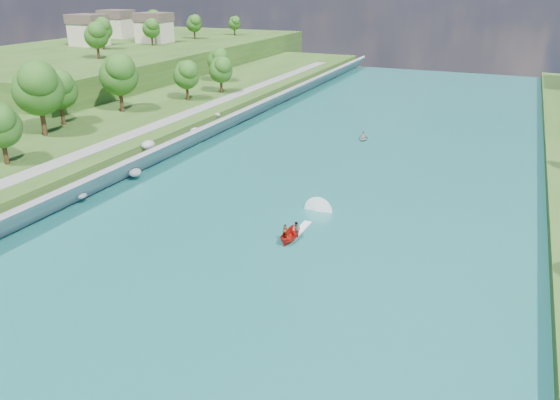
% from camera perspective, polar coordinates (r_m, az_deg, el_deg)
% --- Properties ---
extents(ground, '(260.00, 260.00, 0.00)m').
position_cam_1_polar(ground, '(49.31, -7.25, -10.12)').
color(ground, '#2D5119').
rests_on(ground, ground).
extents(river_water, '(55.00, 240.00, 0.10)m').
position_cam_1_polar(river_water, '(65.18, 1.66, -1.55)').
color(river_water, '#19605F').
rests_on(river_water, ground).
extents(ridge_west, '(60.00, 120.00, 9.00)m').
position_cam_1_polar(ridge_west, '(168.69, -15.46, 13.88)').
color(ridge_west, '#2D5119').
rests_on(ridge_west, ground).
extents(riprap_bank, '(4.38, 236.00, 4.31)m').
position_cam_1_polar(riprap_bank, '(76.85, -16.70, 2.63)').
color(riprap_bank, slate).
rests_on(riprap_bank, ground).
extents(riverside_path, '(3.00, 200.00, 0.10)m').
position_cam_1_polar(riverside_path, '(81.11, -20.18, 4.50)').
color(riverside_path, gray).
rests_on(riverside_path, berm_west).
extents(ridge_houses, '(29.50, 29.50, 8.40)m').
position_cam_1_polar(ridge_houses, '(175.53, -16.37, 16.98)').
color(ridge_houses, beige).
rests_on(ridge_houses, ridge_west).
extents(trees_ridge, '(18.91, 69.65, 10.47)m').
position_cam_1_polar(trees_ridge, '(163.40, -13.65, 17.06)').
color(trees_ridge, '#254813').
rests_on(trees_ridge, ridge_west).
extents(motorboat, '(3.60, 18.68, 2.09)m').
position_cam_1_polar(motorboat, '(59.98, 1.77, -3.02)').
color(motorboat, red).
rests_on(motorboat, river_water).
extents(raft, '(2.45, 3.19, 1.47)m').
position_cam_1_polar(raft, '(97.14, 8.67, 6.44)').
color(raft, gray).
rests_on(raft, river_water).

